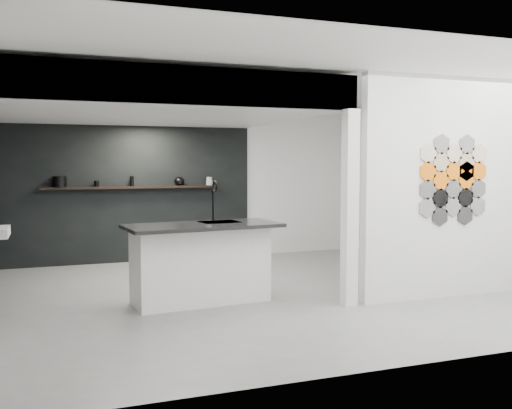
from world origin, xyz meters
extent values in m
cube|color=slate|center=(0.00, 0.00, -0.01)|extent=(7.00, 6.00, 0.01)
cube|color=silver|center=(2.23, -1.00, 1.40)|extent=(2.45, 0.15, 2.80)
cube|color=black|center=(-1.30, 2.97, 1.18)|extent=(4.40, 0.04, 2.35)
cube|color=silver|center=(-1.30, 1.00, 2.55)|extent=(4.40, 4.00, 0.40)
cube|color=silver|center=(0.82, -1.00, 1.18)|extent=(0.16, 0.16, 2.35)
cube|color=silver|center=(-1.30, -0.92, 2.55)|extent=(4.40, 0.16, 0.40)
cube|color=black|center=(-1.20, 2.87, 1.30)|extent=(3.00, 0.15, 0.04)
cube|color=silver|center=(-0.82, -0.25, 0.47)|extent=(1.69, 0.75, 0.94)
cube|color=black|center=(-0.81, -0.33, 0.96)|extent=(1.92, 0.99, 0.04)
cube|color=black|center=(-0.56, -0.17, 0.97)|extent=(0.53, 0.46, 0.02)
cylinder|color=black|center=(-0.58, 0.05, 1.20)|extent=(0.03, 0.03, 0.44)
torus|color=black|center=(-0.57, -0.01, 1.42)|extent=(0.04, 0.15, 0.15)
cylinder|color=black|center=(-2.38, 2.87, 1.41)|extent=(0.28, 0.28, 0.18)
ellipsoid|color=black|center=(-0.40, 2.87, 1.40)|extent=(0.20, 0.20, 0.15)
cylinder|color=gray|center=(0.15, 2.87, 1.36)|extent=(0.15, 0.15, 0.09)
cylinder|color=gray|center=(0.15, 2.87, 1.39)|extent=(0.11, 0.11, 0.14)
cylinder|color=black|center=(-1.22, 2.87, 1.41)|extent=(0.07, 0.07, 0.17)
cylinder|color=black|center=(-1.80, 2.87, 1.37)|extent=(0.09, 0.09, 0.10)
cylinder|color=silver|center=(1.86, -1.09, 1.16)|extent=(0.26, 0.02, 0.26)
cylinder|color=black|center=(1.86, -1.09, 1.39)|extent=(0.26, 0.02, 0.26)
cylinder|color=orange|center=(1.86, -1.09, 1.61)|extent=(0.26, 0.02, 0.26)
cylinder|color=beige|center=(1.86, -1.09, 1.84)|extent=(0.26, 0.02, 0.26)
cylinder|color=#2D2D2D|center=(2.06, -1.09, 1.05)|extent=(0.26, 0.02, 0.26)
cylinder|color=black|center=(2.06, -1.09, 1.27)|extent=(0.26, 0.02, 0.26)
cylinder|color=orange|center=(2.06, -1.09, 1.50)|extent=(0.26, 0.02, 0.26)
cylinder|color=tan|center=(2.06, -1.09, 1.73)|extent=(0.26, 0.02, 0.26)
cylinder|color=#66635E|center=(2.06, -1.09, 1.95)|extent=(0.26, 0.02, 0.26)
cylinder|color=silver|center=(2.25, -1.09, 1.16)|extent=(0.26, 0.02, 0.26)
cylinder|color=black|center=(2.25, -1.09, 1.39)|extent=(0.26, 0.02, 0.26)
cylinder|color=orange|center=(2.25, -1.09, 1.61)|extent=(0.26, 0.02, 0.26)
cylinder|color=beige|center=(2.25, -1.09, 1.84)|extent=(0.26, 0.02, 0.26)
cylinder|color=#2D2D2D|center=(2.44, -1.09, 1.05)|extent=(0.26, 0.02, 0.26)
cylinder|color=black|center=(2.44, -1.09, 1.27)|extent=(0.26, 0.02, 0.26)
cylinder|color=orange|center=(2.44, -1.09, 1.50)|extent=(0.26, 0.02, 0.26)
cylinder|color=tan|center=(2.44, -1.09, 1.73)|extent=(0.26, 0.02, 0.26)
cylinder|color=#66635E|center=(2.44, -1.09, 1.95)|extent=(0.26, 0.02, 0.26)
cylinder|color=silver|center=(2.64, -1.09, 1.16)|extent=(0.26, 0.02, 0.26)
cylinder|color=black|center=(2.64, -1.09, 1.39)|extent=(0.26, 0.02, 0.26)
cylinder|color=orange|center=(2.64, -1.09, 1.61)|extent=(0.26, 0.02, 0.26)
cylinder|color=beige|center=(2.64, -1.09, 1.84)|extent=(0.26, 0.02, 0.26)
cylinder|color=orange|center=(2.44, -1.09, 1.61)|extent=(0.26, 0.02, 0.26)
camera|label=1|loc=(-2.56, -6.98, 1.72)|focal=40.00mm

